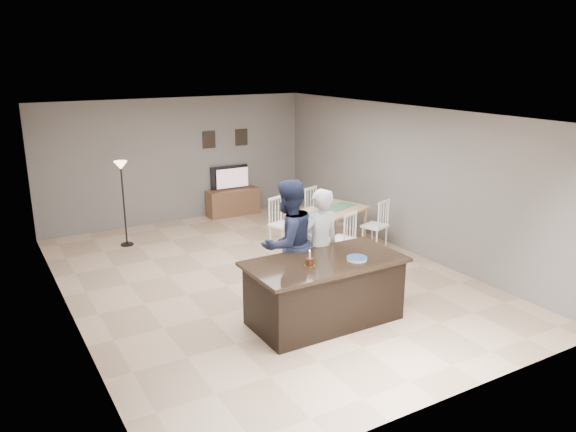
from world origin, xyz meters
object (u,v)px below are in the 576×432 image
woman (320,247)px  dining_table (329,217)px  birthday_cake (310,262)px  floor_lamp (122,181)px  television (231,178)px  kitchen_island (324,291)px  tv_console (233,202)px  man (288,244)px  plate_stack (357,259)px

woman → dining_table: bearing=-125.9°
birthday_cake → floor_lamp: (-1.21, 4.71, 0.33)m
woman → dining_table: size_ratio=0.80×
television → floor_lamp: bearing=20.3°
kitchen_island → television: television is taller
kitchen_island → birthday_cake: bearing=-166.0°
kitchen_island → dining_table: bearing=54.8°
tv_console → dining_table: bearing=-78.8°
tv_console → woman: 5.11m
birthday_cake → tv_console: bearing=75.2°
kitchen_island → tv_console: (1.20, 5.57, -0.15)m
woman → man: man is taller
man → floor_lamp: man is taller
television → plate_stack: 5.91m
television → man: bearing=74.6°
floor_lamp → kitchen_island: bearing=-72.0°
television → woman: bearing=79.9°
kitchen_island → woman: 0.77m
birthday_cake → television: bearing=75.3°
tv_console → plate_stack: plate_stack is taller
kitchen_island → man: (-0.15, 0.74, 0.49)m
tv_console → television: television is taller
television → tv_console: bearing=90.0°
dining_table → floor_lamp: 3.96m
tv_console → man: man is taller
kitchen_island → television: (1.20, 5.64, 0.41)m
plate_stack → kitchen_island: bearing=149.7°
birthday_cake → plate_stack: (0.66, -0.14, -0.03)m
kitchen_island → birthday_cake: 0.58m
tv_console → woman: size_ratio=0.69×
tv_console → birthday_cake: birthday_cake is taller
kitchen_island → floor_lamp: floor_lamp is taller
plate_stack → woman: bearing=95.4°
tv_console → floor_lamp: size_ratio=0.73×
dining_table → television: bearing=82.0°
television → plate_stack: size_ratio=3.28×
kitchen_island → woman: size_ratio=1.24×
kitchen_island → woman: woman is taller
man → dining_table: 2.68m
television → man: 5.09m
kitchen_island → dining_table: size_ratio=0.99×
television → man: man is taller
kitchen_island → man: man is taller
tv_console → dining_table: size_ratio=0.55×
television → birthday_cake: bearing=75.3°
man → woman: bearing=149.1°
kitchen_island → plate_stack: (0.37, -0.22, 0.47)m
kitchen_island → woman: bearing=63.0°
floor_lamp → woman: bearing=-66.1°
dining_table → plate_stack: bearing=-136.3°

